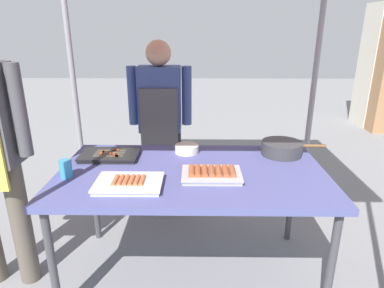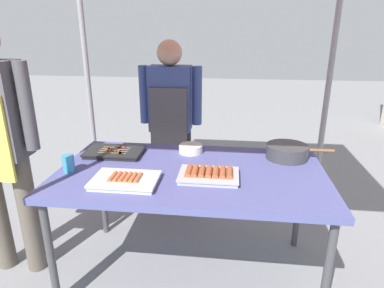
% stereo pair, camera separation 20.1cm
% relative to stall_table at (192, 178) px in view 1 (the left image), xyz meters
% --- Properties ---
extents(ground_plane, '(18.00, 18.00, 0.00)m').
position_rel_stall_table_xyz_m(ground_plane, '(0.00, 0.00, -0.70)').
color(ground_plane, slate).
extents(stall_table, '(1.60, 0.90, 0.75)m').
position_rel_stall_table_xyz_m(stall_table, '(0.00, 0.00, 0.00)').
color(stall_table, '#4C518C').
rests_on(stall_table, ground).
extents(tray_grilled_sausages, '(0.34, 0.23, 0.06)m').
position_rel_stall_table_xyz_m(tray_grilled_sausages, '(0.11, -0.10, 0.08)').
color(tray_grilled_sausages, '#ADADB2').
rests_on(tray_grilled_sausages, stall_table).
extents(tray_meat_skewers, '(0.38, 0.24, 0.04)m').
position_rel_stall_table_xyz_m(tray_meat_skewers, '(-0.54, 0.20, 0.07)').
color(tray_meat_skewers, black).
rests_on(tray_meat_skewers, stall_table).
extents(tray_pork_links, '(0.36, 0.25, 0.05)m').
position_rel_stall_table_xyz_m(tray_pork_links, '(-0.34, -0.22, 0.07)').
color(tray_pork_links, silver).
rests_on(tray_pork_links, stall_table).
extents(cooking_wok, '(0.43, 0.27, 0.09)m').
position_rel_stall_table_xyz_m(cooking_wok, '(0.60, 0.27, 0.10)').
color(cooking_wok, '#38383A').
rests_on(cooking_wok, stall_table).
extents(condiment_bowl, '(0.16, 0.16, 0.05)m').
position_rel_stall_table_xyz_m(condiment_bowl, '(-0.04, 0.30, 0.08)').
color(condiment_bowl, silver).
rests_on(condiment_bowl, stall_table).
extents(drink_cup_near_edge, '(0.07, 0.07, 0.10)m').
position_rel_stall_table_xyz_m(drink_cup_near_edge, '(-0.72, -0.11, 0.10)').
color(drink_cup_near_edge, '#338CBF').
rests_on(drink_cup_near_edge, stall_table).
extents(vendor_woman, '(0.52, 0.22, 1.48)m').
position_rel_stall_table_xyz_m(vendor_woman, '(-0.27, 0.84, 0.17)').
color(vendor_woman, black).
rests_on(vendor_woman, ground).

